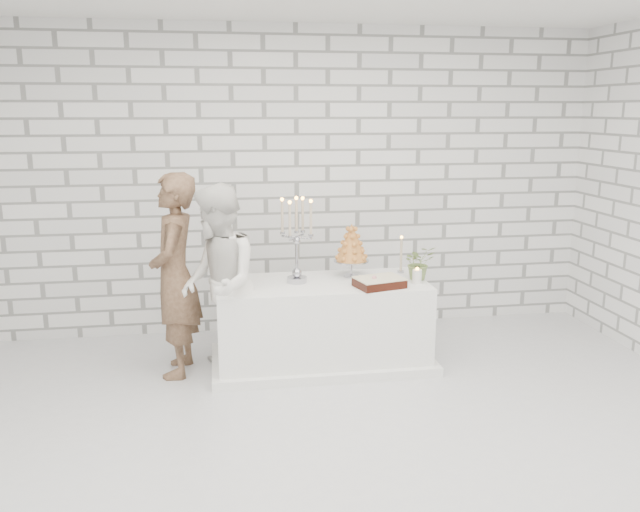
{
  "coord_description": "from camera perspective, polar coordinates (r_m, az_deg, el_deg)",
  "views": [
    {
      "loc": [
        -0.79,
        -3.85,
        2.2
      ],
      "look_at": [
        0.02,
        1.15,
        1.05
      ],
      "focal_mm": 36.28,
      "sensor_mm": 36.0,
      "label": 1
    }
  ],
  "objects": [
    {
      "name": "chocolate_cake",
      "position": [
        5.42,
        5.26,
        -2.32
      ],
      "size": [
        0.44,
        0.36,
        0.08
      ],
      "primitive_type": "cube",
      "rotation": [
        0.0,
        0.0,
        0.25
      ],
      "color": "black",
      "rests_on": "cake_table"
    },
    {
      "name": "pillar_candle",
      "position": [
        5.57,
        8.55,
        -1.81
      ],
      "size": [
        0.1,
        0.1,
        0.12
      ],
      "primitive_type": "cylinder",
      "rotation": [
        0.0,
        0.0,
        -0.23
      ],
      "color": "white",
      "rests_on": "cake_table"
    },
    {
      "name": "flowers",
      "position": [
        5.69,
        8.71,
        -0.57
      ],
      "size": [
        0.3,
        0.27,
        0.3
      ],
      "primitive_type": "imported",
      "rotation": [
        0.0,
        0.0,
        0.14
      ],
      "color": "#467035",
      "rests_on": "cake_table"
    },
    {
      "name": "croquembouche",
      "position": [
        5.7,
        2.79,
        0.52
      ],
      "size": [
        0.38,
        0.38,
        0.48
      ],
      "primitive_type": null,
      "rotation": [
        0.0,
        0.0,
        -0.27
      ],
      "color": "#B16729",
      "rests_on": "cake_table"
    },
    {
      "name": "groom",
      "position": [
        5.5,
        -12.67,
        -1.7
      ],
      "size": [
        0.46,
        0.66,
        1.71
      ],
      "primitive_type": "imported",
      "rotation": [
        0.0,
        0.0,
        -1.66
      ],
      "color": "#513726",
      "rests_on": "ground"
    },
    {
      "name": "cake_table",
      "position": [
        5.68,
        0.16,
        -5.97
      ],
      "size": [
        1.8,
        0.8,
        0.75
      ],
      "primitive_type": "cube",
      "color": "white",
      "rests_on": "ground"
    },
    {
      "name": "bride",
      "position": [
        5.29,
        -9.01,
        -2.54
      ],
      "size": [
        0.67,
        0.84,
        1.63
      ],
      "primitive_type": "imported",
      "rotation": [
        0.0,
        0.0,
        -1.5
      ],
      "color": "white",
      "rests_on": "ground"
    },
    {
      "name": "extra_taper",
      "position": [
        5.89,
        7.17,
        0.04
      ],
      "size": [
        0.08,
        0.08,
        0.32
      ],
      "primitive_type": "cylinder",
      "rotation": [
        0.0,
        0.0,
        -0.3
      ],
      "color": "#BEAA91",
      "rests_on": "cake_table"
    },
    {
      "name": "candelabra",
      "position": [
        5.48,
        -2.08,
        1.43
      ],
      "size": [
        0.36,
        0.36,
        0.74
      ],
      "primitive_type": null,
      "rotation": [
        0.0,
        0.0,
        0.24
      ],
      "color": "#A6A6B1",
      "rests_on": "cake_table"
    },
    {
      "name": "wall_back",
      "position": [
        6.44,
        -2.07,
        6.54
      ],
      "size": [
        6.0,
        0.01,
        3.0
      ],
      "primitive_type": "cube",
      "color": "white",
      "rests_on": "ground"
    },
    {
      "name": "ground",
      "position": [
        4.51,
        2.21,
        -16.44
      ],
      "size": [
        6.0,
        5.0,
        0.01
      ],
      "primitive_type": "cube",
      "color": "silver",
      "rests_on": "ground"
    },
    {
      "name": "wall_front",
      "position": [
        1.72,
        19.66,
        -12.13
      ],
      "size": [
        6.0,
        0.01,
        3.0
      ],
      "primitive_type": "cube",
      "color": "white",
      "rests_on": "ground"
    }
  ]
}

